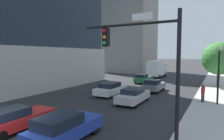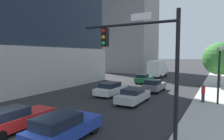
{
  "view_description": "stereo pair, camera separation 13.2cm",
  "coord_description": "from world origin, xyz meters",
  "views": [
    {
      "loc": [
        8.73,
        -5.57,
        4.58
      ],
      "look_at": [
        -0.09,
        10.42,
        3.11
      ],
      "focal_mm": 31.09,
      "sensor_mm": 36.0,
      "label": 1
    },
    {
      "loc": [
        8.84,
        -5.5,
        4.58
      ],
      "look_at": [
        -0.09,
        10.42,
        3.11
      ],
      "focal_mm": 31.09,
      "sensor_mm": 36.0,
      "label": 2
    }
  ],
  "objects": [
    {
      "name": "car_red",
      "position": [
        -1.84,
        1.61,
        0.71
      ],
      "size": [
        1.74,
        4.51,
        1.43
      ],
      "color": "red",
      "rests_on": "ground"
    },
    {
      "name": "car_green",
      "position": [
        -1.84,
        24.06,
        0.71
      ],
      "size": [
        1.78,
        4.4,
        1.46
      ],
      "color": "#1E6638",
      "rests_on": "ground"
    },
    {
      "name": "car_white",
      "position": [
        -1.84,
        13.32,
        0.73
      ],
      "size": [
        1.95,
        4.72,
        1.45
      ],
      "color": "silver",
      "rests_on": "ground"
    },
    {
      "name": "traffic_light_pole",
      "position": [
        5.31,
        4.1,
        4.67
      ],
      "size": [
        5.46,
        0.48,
        6.59
      ],
      "color": "black",
      "rests_on": "sidewalk"
    },
    {
      "name": "sidewalk",
      "position": [
        8.97,
        20.0,
        0.07
      ],
      "size": [
        4.67,
        120.0,
        0.15
      ],
      "primitive_type": "cube",
      "color": "#B2AFA8",
      "rests_on": "ground"
    },
    {
      "name": "pedestrian_red_shirt",
      "position": [
        7.55,
        14.09,
        1.0
      ],
      "size": [
        0.34,
        0.34,
        1.66
      ],
      "color": "#38334C",
      "rests_on": "sidewalk"
    },
    {
      "name": "car_blue",
      "position": [
        1.78,
        1.86,
        0.77
      ],
      "size": [
        1.91,
        4.36,
        1.51
      ],
      "color": "#233D9E",
      "rests_on": "ground"
    },
    {
      "name": "car_silver",
      "position": [
        1.78,
        11.17,
        0.72
      ],
      "size": [
        1.89,
        4.4,
        1.42
      ],
      "color": "#B7B7BC",
      "rests_on": "ground"
    },
    {
      "name": "construction_building",
      "position": [
        -12.54,
        42.3,
        16.98
      ],
      "size": [
        18.22,
        14.82,
        39.15
      ],
      "color": "gray",
      "rests_on": "ground"
    },
    {
      "name": "street_tree",
      "position": [
        8.75,
        24.28,
        4.03
      ],
      "size": [
        4.4,
        4.4,
        6.09
      ],
      "color": "brown",
      "rests_on": "sidewalk"
    },
    {
      "name": "car_gray",
      "position": [
        1.78,
        17.78,
        0.76
      ],
      "size": [
        1.88,
        4.12,
        1.53
      ],
      "color": "slate",
      "rests_on": "ground"
    },
    {
      "name": "street_lamp",
      "position": [
        8.75,
        13.96,
        3.6
      ],
      "size": [
        0.44,
        0.44,
        5.18
      ],
      "color": "black",
      "rests_on": "sidewalk"
    },
    {
      "name": "box_truck",
      "position": [
        -1.84,
        31.7,
        1.86
      ],
      "size": [
        2.29,
        6.51,
        3.4
      ],
      "color": "silver",
      "rests_on": "ground"
    }
  ]
}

